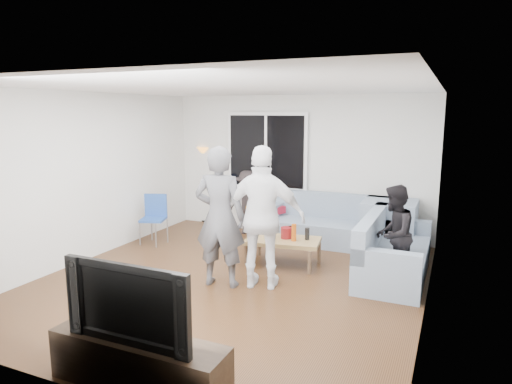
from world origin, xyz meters
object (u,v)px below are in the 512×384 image
at_px(television, 136,300).
at_px(coffee_table, 283,252).
at_px(player_right, 263,218).
at_px(spectator_right, 393,234).
at_px(sofa_back_section, 331,220).
at_px(side_chair, 153,220).
at_px(sofa_right_section, 395,246).
at_px(floor_lamp, 205,185).
at_px(player_left, 220,217).
at_px(tv_console, 139,363).
at_px(spectator_back, 247,202).

bearing_deg(television, coffee_table, 89.78).
distance_m(coffee_table, player_right, 1.20).
bearing_deg(spectator_right, coffee_table, -85.12).
height_order(sofa_back_section, player_right, player_right).
xyz_separation_m(coffee_table, television, (-0.01, -3.41, 0.58)).
xyz_separation_m(side_chair, television, (2.45, -3.51, 0.35)).
height_order(side_chair, television, television).
xyz_separation_m(sofa_right_section, floor_lamp, (-4.07, 1.71, 0.36)).
height_order(sofa_back_section, player_left, player_left).
distance_m(floor_lamp, player_right, 3.82).
height_order(sofa_right_section, player_right, player_right).
bearing_deg(spectator_right, player_right, -53.09).
distance_m(side_chair, tv_console, 4.28).
bearing_deg(coffee_table, spectator_back, 131.70).
relative_size(coffee_table, side_chair, 1.28).
bearing_deg(player_right, spectator_right, -163.32).
relative_size(spectator_right, tv_console, 0.84).
bearing_deg(side_chair, coffee_table, -21.28).
xyz_separation_m(side_chair, spectator_back, (1.22, 1.29, 0.17)).
height_order(sofa_right_section, spectator_right, spectator_right).
xyz_separation_m(sofa_right_section, side_chair, (-4.07, -0.11, 0.01)).
height_order(sofa_back_section, floor_lamp, floor_lamp).
relative_size(sofa_right_section, television, 1.68).
bearing_deg(side_chair, floor_lamp, 71.08).
relative_size(sofa_right_section, player_right, 1.06).
bearing_deg(spectator_right, spectator_back, -109.65).
distance_m(tv_console, television, 0.56).
bearing_deg(player_right, sofa_right_section, -155.82).
bearing_deg(floor_lamp, spectator_right, -26.11).
distance_m(floor_lamp, player_left, 3.63).
distance_m(player_left, tv_console, 2.45).
height_order(sofa_back_section, spectator_right, spectator_right).
height_order(floor_lamp, player_left, player_left).
xyz_separation_m(floor_lamp, spectator_right, (4.07, -2.00, -0.11)).
bearing_deg(side_chair, sofa_back_section, 5.00).
relative_size(floor_lamp, television, 1.31).
bearing_deg(television, side_chair, 124.86).
xyz_separation_m(player_right, spectator_right, (1.54, 0.87, -0.27)).
bearing_deg(television, sofa_right_section, 65.84).
bearing_deg(tv_console, player_left, 101.30).
height_order(player_right, spectator_back, player_right).
height_order(floor_lamp, spectator_right, floor_lamp).
bearing_deg(spectator_right, television, -18.41).
xyz_separation_m(coffee_table, side_chair, (-2.46, 0.10, 0.23)).
bearing_deg(tv_console, sofa_right_section, 65.84).
xyz_separation_m(sofa_right_section, coffee_table, (-1.61, -0.21, -0.22)).
bearing_deg(tv_console, television, 180.00).
height_order(coffee_table, player_right, player_right).
bearing_deg(spectator_back, coffee_table, -61.96).
height_order(floor_lamp, television, floor_lamp).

